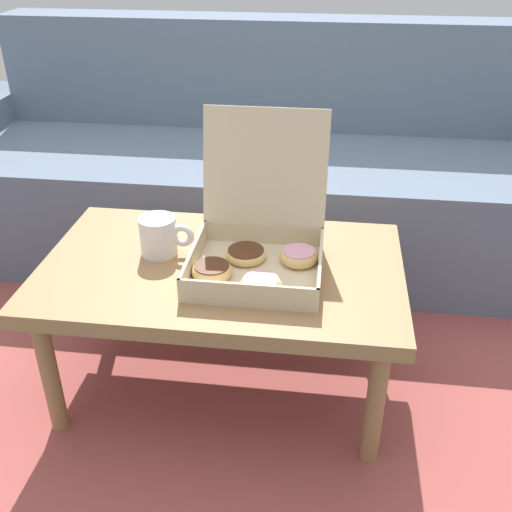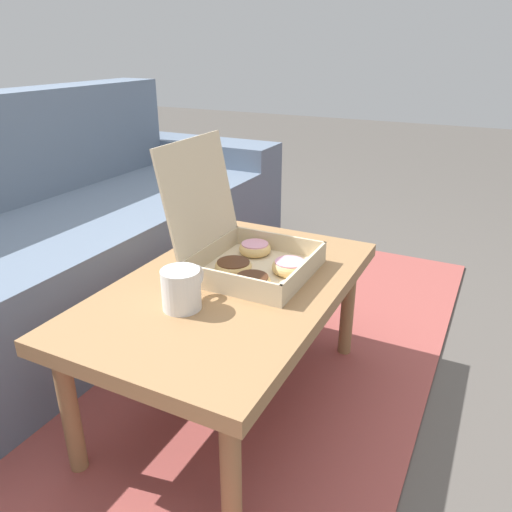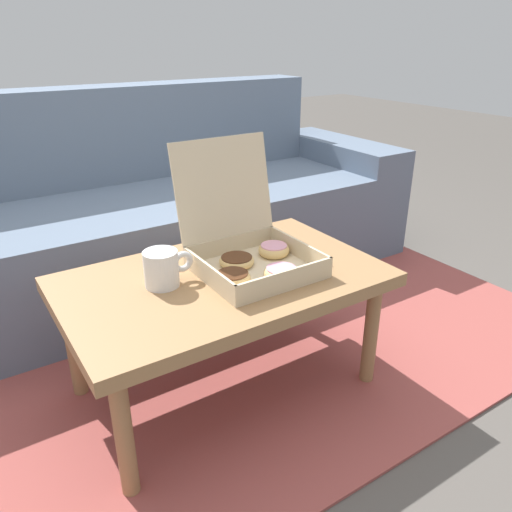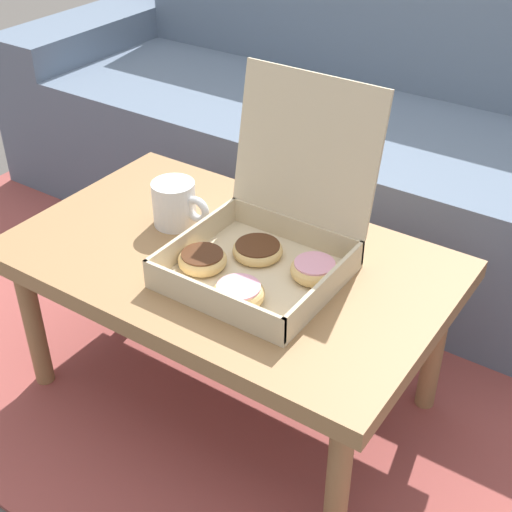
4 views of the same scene
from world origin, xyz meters
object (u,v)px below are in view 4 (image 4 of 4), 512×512
at_px(coffee_table, 228,272).
at_px(coffee_mug, 176,204).
at_px(pastry_box, 265,244).
at_px(couch, 396,154).

height_order(coffee_table, coffee_mug, coffee_mug).
relative_size(pastry_box, coffee_mug, 2.55).
distance_m(couch, coffee_mug, 0.85).
bearing_deg(pastry_box, coffee_mug, 172.01).
height_order(couch, coffee_mug, couch).
relative_size(couch, coffee_mug, 18.08).
height_order(couch, pastry_box, couch).
distance_m(coffee_table, pastry_box, 0.14).
bearing_deg(coffee_mug, couch, 78.54).
bearing_deg(coffee_table, pastry_box, 0.68).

